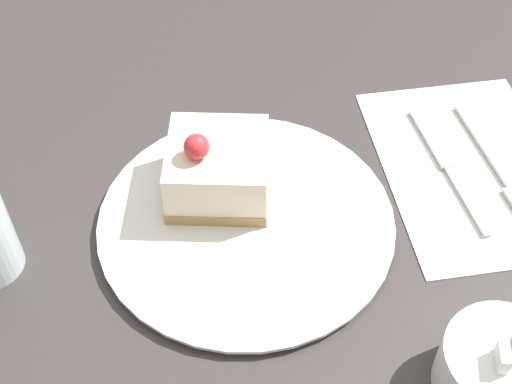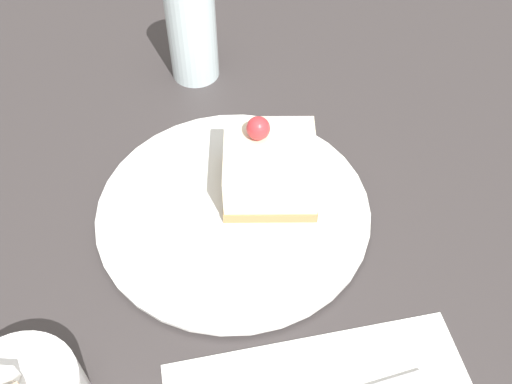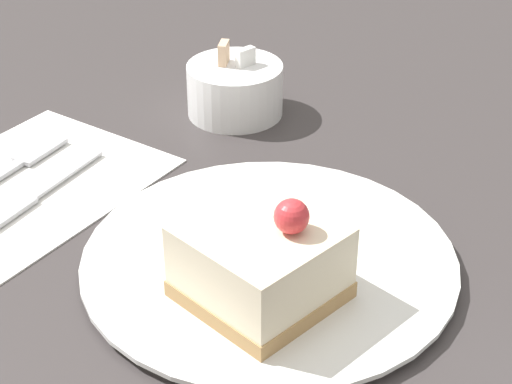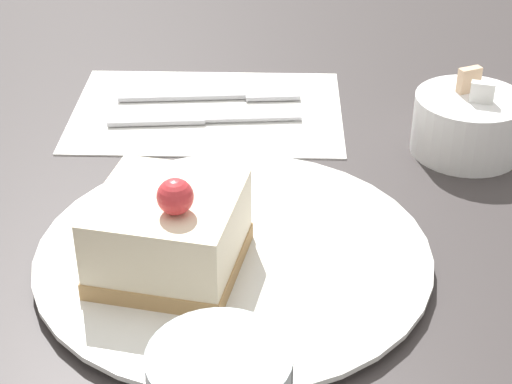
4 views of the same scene
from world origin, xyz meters
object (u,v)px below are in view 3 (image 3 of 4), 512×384
Objects in this scene: plate at (268,262)px; knife at (18,207)px; cake_slice at (261,262)px; sugar_bowl at (235,89)px; fork at (5,172)px.

knife is at bearing -173.63° from plate.
cake_slice is at bearing -1.89° from knife.
knife is (-0.24, 0.02, -0.04)m from cake_slice.
cake_slice is 1.28× the size of sugar_bowl.
plate is 0.26m from sugar_bowl.
cake_slice is 0.29m from fork.
sugar_bowl reaches higher than plate.
fork is at bearing -173.12° from cake_slice.
sugar_bowl is (-0.16, 0.26, -0.01)m from cake_slice.
sugar_bowl is at bearing 123.29° from plate.
plate is at bearing -56.71° from sugar_bowl.
fork is (-0.27, 0.02, -0.00)m from plate.
cake_slice reaches higher than plate.
sugar_bowl reaches higher than fork.
cake_slice reaches higher than sugar_bowl.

